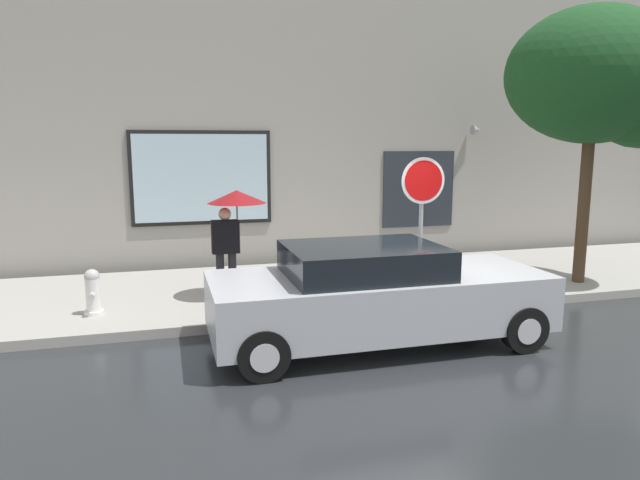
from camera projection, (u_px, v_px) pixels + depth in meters
name	position (u px, v px, depth m)	size (l,w,h in m)	color
ground_plane	(401.00, 341.00, 8.20)	(60.00, 60.00, 0.00)	#282B2D
sidewalk	(339.00, 286.00, 11.04)	(20.00, 4.00, 0.15)	#A3A099
building_facade	(306.00, 112.00, 12.83)	(20.00, 0.67, 7.00)	#9E998E
parked_car	(376.00, 295.00, 7.96)	(4.66, 1.90, 1.42)	#B7BABF
fire_hydrant	(93.00, 292.00, 8.90)	(0.30, 0.44, 0.72)	white
pedestrian_with_umbrella	(233.00, 212.00, 9.68)	(0.99, 0.99, 1.86)	black
street_tree	(604.00, 81.00, 10.38)	(3.29, 2.79, 5.09)	#4C3823
stop_sign	(422.00, 201.00, 9.39)	(0.76, 0.10, 2.42)	gray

